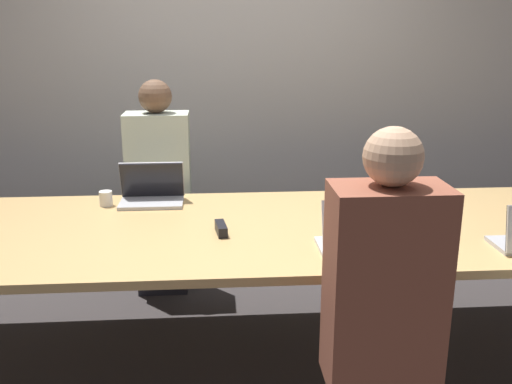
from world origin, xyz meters
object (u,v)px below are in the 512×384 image
person_near_midright (382,324)px  cup_far_midleft (106,199)px  laptop_near_midright (359,237)px  laptop_far_midleft (152,191)px  stapler (221,229)px  person_far_midleft (160,192)px

person_near_midright → cup_far_midleft: bearing=-47.4°
laptop_near_midright → laptop_far_midleft: laptop_near_midright is taller
cup_far_midleft → stapler: bearing=-37.9°
laptop_near_midright → cup_far_midleft: size_ratio=4.12×
stapler → laptop_near_midright: bearing=-32.5°
person_far_midleft → laptop_far_midleft: bearing=-90.1°
person_near_midright → cup_far_midleft: (-1.20, 1.30, 0.11)m
laptop_far_midleft → cup_far_midleft: bearing=-170.2°
laptop_far_midleft → person_far_midleft: (0.00, 0.43, -0.13)m
person_near_midright → laptop_far_midleft: (-0.95, 1.35, 0.13)m
cup_far_midleft → stapler: cup_far_midleft is taller
person_far_midleft → stapler: person_far_midleft is taller
cup_far_midleft → laptop_far_midleft: bearing=9.8°
laptop_far_midleft → person_far_midleft: bearing=89.9°
laptop_near_midright → stapler: 0.67m
laptop_near_midright → stapler: laptop_near_midright is taller
laptop_near_midright → laptop_far_midleft: size_ratio=0.96×
laptop_far_midleft → cup_far_midleft: 0.26m
cup_far_midleft → stapler: (0.64, -0.49, -0.02)m
person_far_midleft → stapler: (0.38, -0.96, 0.09)m
laptop_near_midright → laptop_far_midleft: 1.29m
laptop_far_midleft → stapler: laptop_far_midleft is taller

